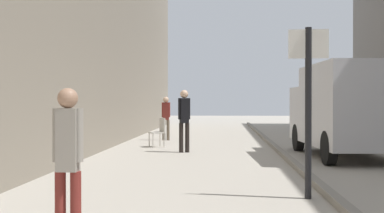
% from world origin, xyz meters
% --- Properties ---
extents(ground_plane, '(80.00, 80.00, 0.00)m').
position_xyz_m(ground_plane, '(0.00, 12.00, 0.00)').
color(ground_plane, '#A8A093').
extents(kerb_strip, '(0.16, 40.00, 0.12)m').
position_xyz_m(kerb_strip, '(1.58, 12.00, 0.06)').
color(kerb_strip, gray).
rests_on(kerb_strip, ground_plane).
extents(pedestrian_main_foreground, '(0.32, 0.21, 1.62)m').
position_xyz_m(pedestrian_main_foreground, '(-1.64, 3.91, 0.93)').
color(pedestrian_main_foreground, maroon).
rests_on(pedestrian_main_foreground, ground_plane).
extents(pedestrian_mid_block, '(0.33, 0.21, 1.65)m').
position_xyz_m(pedestrian_mid_block, '(-2.20, 18.20, 0.95)').
color(pedestrian_mid_block, brown).
rests_on(pedestrian_mid_block, ground_plane).
extents(pedestrian_far_crossing, '(0.35, 0.27, 1.81)m').
position_xyz_m(pedestrian_far_crossing, '(-1.16, 13.58, 1.04)').
color(pedestrian_far_crossing, black).
rests_on(pedestrian_far_crossing, ground_plane).
extents(delivery_van, '(2.32, 5.12, 2.42)m').
position_xyz_m(delivery_van, '(3.22, 12.50, 1.30)').
color(delivery_van, '#B7B7BC').
rests_on(delivery_van, ground_plane).
extents(street_sign_post, '(0.60, 0.10, 2.60)m').
position_xyz_m(street_sign_post, '(1.25, 6.61, 1.55)').
color(street_sign_post, black).
rests_on(street_sign_post, ground_plane).
extents(cafe_chair_near_window, '(0.59, 0.59, 0.94)m').
position_xyz_m(cafe_chair_near_window, '(-2.10, 15.29, 0.55)').
color(cafe_chair_near_window, '#B7B2A8').
rests_on(cafe_chair_near_window, ground_plane).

